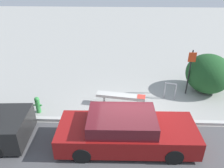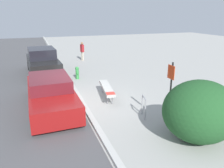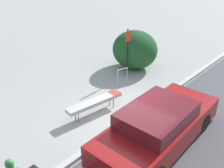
{
  "view_description": "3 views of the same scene",
  "coord_description": "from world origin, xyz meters",
  "px_view_note": "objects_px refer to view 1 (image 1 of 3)",
  "views": [
    {
      "loc": [
        -0.39,
        -7.21,
        5.62
      ],
      "look_at": [
        -0.75,
        1.68,
        0.88
      ],
      "focal_mm": 35.0,
      "sensor_mm": 36.0,
      "label": 1
    },
    {
      "loc": [
        8.83,
        -1.77,
        3.81
      ],
      "look_at": [
        0.43,
        1.25,
        0.92
      ],
      "focal_mm": 35.0,
      "sensor_mm": 36.0,
      "label": 2
    },
    {
      "loc": [
        -5.6,
        -4.32,
        5.14
      ],
      "look_at": [
        0.41,
        1.11,
        0.98
      ],
      "focal_mm": 40.0,
      "sensor_mm": 36.0,
      "label": 3
    }
  ],
  "objects_px": {
    "bike_rack": "(170,89)",
    "sign_post": "(190,69)",
    "parked_car_near": "(126,131)",
    "fire_hydrant": "(38,104)",
    "bench": "(121,96)"
  },
  "relations": [
    {
      "from": "fire_hydrant",
      "to": "parked_car_near",
      "type": "bearing_deg",
      "value": -26.12
    },
    {
      "from": "bench",
      "to": "parked_car_near",
      "type": "bearing_deg",
      "value": -77.25
    },
    {
      "from": "bike_rack",
      "to": "bench",
      "type": "bearing_deg",
      "value": -163.47
    },
    {
      "from": "sign_post",
      "to": "parked_car_near",
      "type": "distance_m",
      "value": 4.9
    },
    {
      "from": "bike_rack",
      "to": "sign_post",
      "type": "relative_size",
      "value": 0.36
    },
    {
      "from": "bike_rack",
      "to": "sign_post",
      "type": "bearing_deg",
      "value": 27.64
    },
    {
      "from": "bike_rack",
      "to": "sign_post",
      "type": "distance_m",
      "value": 1.36
    },
    {
      "from": "bike_rack",
      "to": "fire_hydrant",
      "type": "relative_size",
      "value": 1.08
    },
    {
      "from": "bike_rack",
      "to": "parked_car_near",
      "type": "xyz_separation_m",
      "value": [
        -2.18,
        -3.25,
        0.11
      ]
    },
    {
      "from": "bike_rack",
      "to": "fire_hydrant",
      "type": "height_order",
      "value": "bike_rack"
    },
    {
      "from": "fire_hydrant",
      "to": "parked_car_near",
      "type": "xyz_separation_m",
      "value": [
        3.78,
        -1.85,
        0.21
      ]
    },
    {
      "from": "fire_hydrant",
      "to": "sign_post",
      "type": "bearing_deg",
      "value": 15.27
    },
    {
      "from": "bench",
      "to": "sign_post",
      "type": "distance_m",
      "value": 3.6
    },
    {
      "from": "bench",
      "to": "sign_post",
      "type": "bearing_deg",
      "value": 28.47
    },
    {
      "from": "bench",
      "to": "bike_rack",
      "type": "bearing_deg",
      "value": 25.19
    }
  ]
}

